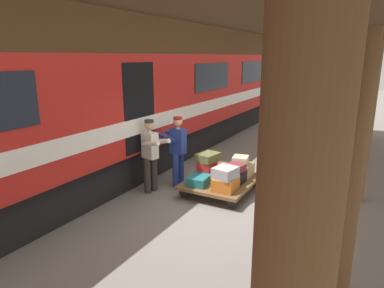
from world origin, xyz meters
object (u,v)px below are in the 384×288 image
(suitcase_tan_vintage, at_px, (242,170))
(porter_by_door, at_px, (151,154))
(train_car, at_px, (90,99))
(suitcase_red_plastic, at_px, (207,166))
(suitcase_olive_duffel, at_px, (208,157))
(luggage_cart, at_px, (221,182))
(suitcase_black_hardshell, at_px, (234,177))
(suitcase_slate_roller, at_px, (208,174))
(suitcase_orange_carryall, at_px, (226,183))
(porter_in_overalls, at_px, (177,149))
(suitcase_gray_aluminum, at_px, (225,173))
(suitcase_teal_softside, at_px, (199,180))
(suitcase_burgundy_valise, at_px, (234,168))
(baggage_tug, at_px, (333,122))
(suitcase_cream_canvas, at_px, (240,160))
(suitcase_brown_leather, at_px, (217,168))

(suitcase_tan_vintage, relative_size, porter_by_door, 0.35)
(train_car, xyz_separation_m, suitcase_red_plastic, (-2.83, -0.74, -1.47))
(suitcase_tan_vintage, bearing_deg, suitcase_olive_duffel, 33.66)
(luggage_cart, bearing_deg, porter_by_door, 28.05)
(luggage_cart, bearing_deg, suitcase_black_hardshell, -180.00)
(luggage_cart, distance_m, suitcase_slate_roller, 0.35)
(suitcase_tan_vintage, bearing_deg, suitcase_orange_carryall, 90.00)
(suitcase_black_hardshell, relative_size, porter_by_door, 0.31)
(luggage_cart, distance_m, porter_in_overalls, 1.30)
(suitcase_gray_aluminum, bearing_deg, suitcase_black_hardshell, -90.05)
(train_car, height_order, suitcase_teal_softside, train_car)
(suitcase_teal_softside, relative_size, suitcase_burgundy_valise, 1.17)
(suitcase_tan_vintage, height_order, porter_in_overalls, porter_in_overalls)
(suitcase_slate_roller, distance_m, baggage_tug, 7.24)
(porter_in_overalls, bearing_deg, suitcase_tan_vintage, -156.98)
(porter_in_overalls, bearing_deg, suitcase_black_hardshell, -175.28)
(baggage_tug, bearing_deg, porter_in_overalls, 69.32)
(porter_by_door, height_order, baggage_tug, porter_by_door)
(suitcase_burgundy_valise, bearing_deg, suitcase_black_hardshell, 176.28)
(suitcase_burgundy_valise, relative_size, baggage_tug, 0.24)
(suitcase_black_hardshell, height_order, baggage_tug, baggage_tug)
(train_car, distance_m, baggage_tug, 9.19)
(suitcase_cream_canvas, xyz_separation_m, suitcase_burgundy_valise, (-0.02, 0.46, -0.05))
(suitcase_red_plastic, distance_m, porter_in_overalls, 0.82)
(suitcase_teal_softside, bearing_deg, suitcase_burgundy_valise, -142.79)
(luggage_cart, xyz_separation_m, suitcase_tan_vintage, (-0.33, -0.49, 0.19))
(train_car, relative_size, porter_by_door, 12.80)
(suitcase_orange_carryall, bearing_deg, suitcase_burgundy_valise, -89.11)
(train_car, distance_m, suitcase_burgundy_valise, 3.86)
(suitcase_teal_softside, xyz_separation_m, suitcase_slate_roller, (0.00, -0.49, -0.00))
(luggage_cart, bearing_deg, suitcase_olive_duffel, -5.55)
(suitcase_burgundy_valise, bearing_deg, porter_by_door, 23.55)
(suitcase_teal_softside, distance_m, suitcase_red_plastic, 0.53)
(train_car, distance_m, suitcase_orange_carryall, 3.89)
(suitcase_brown_leather, bearing_deg, suitcase_cream_canvas, 177.10)
(luggage_cart, xyz_separation_m, suitcase_orange_carryall, (-0.33, 0.49, 0.18))
(suitcase_slate_roller, bearing_deg, suitcase_teal_softside, 90.00)
(porter_by_door, bearing_deg, suitcase_olive_duffel, -143.40)
(suitcase_brown_leather, distance_m, suitcase_cream_canvas, 0.69)
(suitcase_slate_roller, xyz_separation_m, suitcase_gray_aluminum, (-0.65, 0.52, 0.30))
(suitcase_brown_leather, xyz_separation_m, suitcase_burgundy_valise, (-0.64, 0.49, 0.24))
(luggage_cart, height_order, suitcase_orange_carryall, suitcase_orange_carryall)
(suitcase_cream_canvas, distance_m, baggage_tug, 6.65)
(suitcase_tan_vintage, height_order, baggage_tug, baggage_tug)
(suitcase_cream_canvas, distance_m, porter_in_overalls, 1.53)
(suitcase_orange_carryall, distance_m, porter_by_door, 1.84)
(suitcase_orange_carryall, distance_m, suitcase_olive_duffel, 0.93)
(suitcase_orange_carryall, relative_size, suitcase_brown_leather, 1.18)
(luggage_cart, relative_size, porter_in_overalls, 1.04)
(suitcase_orange_carryall, height_order, suitcase_tan_vintage, suitcase_tan_vintage)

